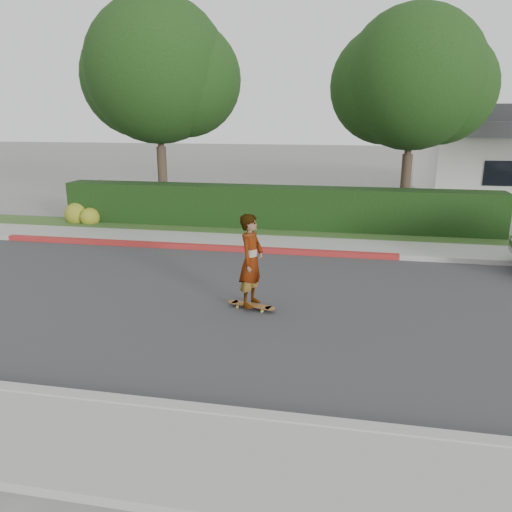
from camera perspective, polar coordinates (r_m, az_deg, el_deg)
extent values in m
plane|color=slate|center=(10.35, 12.30, -6.34)|extent=(120.00, 120.00, 0.00)
cube|color=#2D2D30|center=(10.35, 12.30, -6.32)|extent=(60.00, 8.00, 0.01)
cube|color=#9E9E99|center=(6.68, 12.97, -18.92)|extent=(60.00, 0.20, 0.15)
cube|color=gray|center=(5.96, 13.22, -23.92)|extent=(60.00, 1.60, 0.12)
cube|color=#9E9E99|center=(14.22, 12.04, 0.09)|extent=(60.00, 0.20, 0.15)
cube|color=maroon|center=(14.94, -7.48, 1.08)|extent=(12.00, 0.21, 0.15)
cube|color=gray|center=(15.09, 12.00, 0.94)|extent=(60.00, 1.60, 0.12)
cube|color=#2D4C1E|center=(16.65, 11.93, 2.29)|extent=(60.00, 1.60, 0.10)
cube|color=black|center=(17.29, 2.02, 5.48)|extent=(15.00, 1.00, 1.50)
sphere|color=#2D4C19|center=(19.43, -19.73, 4.51)|extent=(0.90, 0.90, 0.90)
sphere|color=#2D4C19|center=(18.98, -18.45, 4.22)|extent=(0.70, 0.70, 0.70)
cylinder|color=#33261C|center=(19.61, -10.59, 8.23)|extent=(0.36, 0.36, 2.70)
cylinder|color=#33261C|center=(19.46, -10.90, 14.14)|extent=(0.24, 0.24, 2.25)
sphere|color=black|center=(19.52, -11.22, 20.09)|extent=(5.20, 5.20, 5.20)
sphere|color=black|center=(20.18, -12.98, 19.27)|extent=(4.42, 4.42, 4.42)
sphere|color=black|center=(19.47, -8.22, 19.34)|extent=(4.16, 4.16, 4.16)
cylinder|color=#33261C|center=(18.88, 16.65, 7.28)|extent=(0.36, 0.36, 2.52)
cylinder|color=#33261C|center=(18.71, 17.11, 13.00)|extent=(0.24, 0.24, 2.10)
sphere|color=black|center=(18.74, 17.60, 18.77)|extent=(4.80, 4.80, 4.80)
sphere|color=black|center=(19.07, 14.90, 18.29)|extent=(4.08, 4.08, 4.08)
sphere|color=black|center=(19.13, 20.22, 17.57)|extent=(3.84, 3.84, 3.84)
cube|color=black|center=(22.49, 26.31, 8.46)|extent=(1.40, 0.06, 1.00)
cylinder|color=gold|center=(10.32, -2.13, -5.82)|extent=(0.06, 0.05, 0.06)
cylinder|color=gold|center=(10.45, -1.72, -5.54)|extent=(0.06, 0.05, 0.06)
cylinder|color=gold|center=(10.09, 0.71, -6.33)|extent=(0.06, 0.05, 0.06)
cylinder|color=gold|center=(10.22, 1.08, -6.03)|extent=(0.06, 0.05, 0.06)
cube|color=silver|center=(10.37, -1.93, -5.48)|extent=(0.09, 0.17, 0.02)
cube|color=silver|center=(10.14, 0.90, -5.97)|extent=(0.09, 0.17, 0.02)
cube|color=brown|center=(10.24, -0.53, -5.61)|extent=(0.86, 0.41, 0.02)
cylinder|color=brown|center=(10.42, -2.61, -5.25)|extent=(0.25, 0.25, 0.02)
cylinder|color=brown|center=(10.08, 1.62, -5.98)|extent=(0.25, 0.25, 0.02)
imported|color=white|center=(9.94, -0.54, -0.52)|extent=(0.59, 0.77, 1.88)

